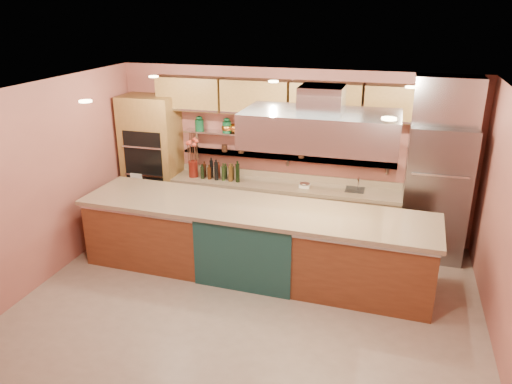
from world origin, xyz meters
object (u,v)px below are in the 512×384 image
(green_canister, at_px, (265,130))
(copper_kettle, at_px, (234,128))
(refrigerator, at_px, (436,193))
(island, at_px, (254,240))
(flower_vase, at_px, (193,169))
(kitchen_scale, at_px, (305,185))

(green_canister, bearing_deg, copper_kettle, 180.00)
(refrigerator, relative_size, island, 0.42)
(island, xyz_separation_m, green_canister, (-0.25, 1.56, 1.27))
(refrigerator, distance_m, flower_vase, 4.01)
(refrigerator, relative_size, copper_kettle, 10.52)
(island, height_order, copper_kettle, copper_kettle)
(copper_kettle, bearing_deg, green_canister, 0.00)
(flower_vase, bearing_deg, refrigerator, -0.14)
(flower_vase, distance_m, green_canister, 1.45)
(refrigerator, bearing_deg, green_canister, 175.26)
(refrigerator, height_order, copper_kettle, refrigerator)
(kitchen_scale, bearing_deg, green_canister, 173.87)
(island, distance_m, kitchen_scale, 1.50)
(flower_vase, distance_m, copper_kettle, 1.03)
(refrigerator, xyz_separation_m, island, (-2.52, -1.33, -0.52))
(refrigerator, height_order, kitchen_scale, refrigerator)
(flower_vase, xyz_separation_m, green_canister, (1.23, 0.22, 0.73))
(flower_vase, bearing_deg, green_canister, 10.10)
(kitchen_scale, bearing_deg, flower_vase, -169.47)
(kitchen_scale, height_order, copper_kettle, copper_kettle)
(refrigerator, bearing_deg, kitchen_scale, 179.72)
(copper_kettle, xyz_separation_m, green_canister, (0.54, 0.00, 0.00))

